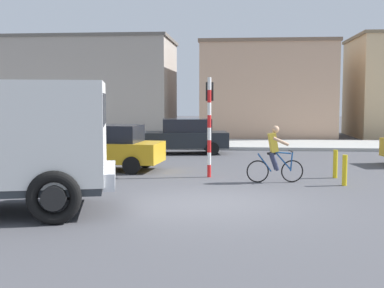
% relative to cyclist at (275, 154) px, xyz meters
% --- Properties ---
extents(ground_plane, '(120.00, 120.00, 0.00)m').
position_rel_cyclist_xyz_m(ground_plane, '(-1.53, -3.08, -0.86)').
color(ground_plane, '#4C4C51').
extents(sidewalk_far, '(80.00, 5.00, 0.16)m').
position_rel_cyclist_xyz_m(sidewalk_far, '(-1.53, 11.76, -0.78)').
color(sidewalk_far, '#ADADA8').
rests_on(sidewalk_far, ground).
extents(cyclist, '(1.72, 0.53, 1.72)m').
position_rel_cyclist_xyz_m(cyclist, '(0.00, 0.00, 0.00)').
color(cyclist, black).
rests_on(cyclist, ground).
extents(traffic_light_pole, '(0.24, 0.43, 3.20)m').
position_rel_cyclist_xyz_m(traffic_light_pole, '(-2.03, 0.94, 1.20)').
color(traffic_light_pole, red).
rests_on(traffic_light_pole, ground).
extents(car_red_near, '(4.21, 2.32, 1.60)m').
position_rel_cyclist_xyz_m(car_red_near, '(-3.54, 7.67, -0.05)').
color(car_red_near, '#1E2328').
rests_on(car_red_near, ground).
extents(car_far_side, '(4.15, 2.18, 1.60)m').
position_rel_cyclist_xyz_m(car_far_side, '(-5.75, 2.16, -0.05)').
color(car_far_side, gold).
rests_on(car_far_side, ground).
extents(bollard_near, '(0.14, 0.14, 0.90)m').
position_rel_cyclist_xyz_m(bollard_near, '(1.99, -0.37, -0.41)').
color(bollard_near, gold).
rests_on(bollard_near, ground).
extents(bollard_far, '(0.14, 0.14, 0.90)m').
position_rel_cyclist_xyz_m(bollard_far, '(1.99, 1.03, -0.41)').
color(bollard_far, gold).
rests_on(bollard_far, ground).
extents(building_corner_left, '(11.01, 6.47, 6.42)m').
position_rel_cyclist_xyz_m(building_corner_left, '(-10.87, 17.58, 2.35)').
color(building_corner_left, '#9E9389').
rests_on(building_corner_left, ground).
extents(building_mid_block, '(8.28, 7.34, 6.02)m').
position_rel_cyclist_xyz_m(building_mid_block, '(0.68, 18.05, 2.15)').
color(building_mid_block, tan).
rests_on(building_mid_block, ground).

